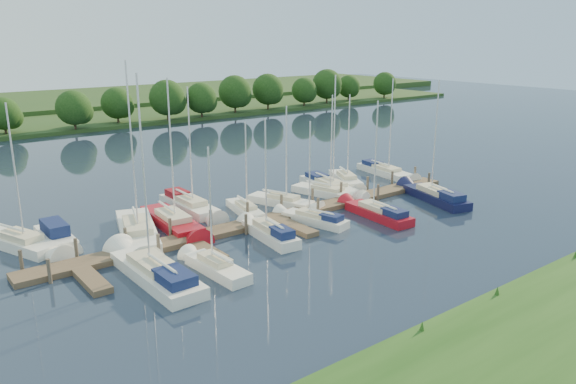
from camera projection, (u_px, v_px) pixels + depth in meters
ground at (340, 249)px, 39.94m from camera, size 260.00×260.00×0.00m
near_bank at (561, 340)px, 27.67m from camera, size 90.00×10.00×0.50m
dock at (279, 220)px, 45.46m from camera, size 40.00×6.00×0.40m
mooring_pilings at (271, 212)px, 46.21m from camera, size 38.24×2.84×2.00m
far_shore at (46, 121)px, 97.09m from camera, size 180.00×30.00×0.60m
distant_hill at (12, 104)px, 116.06m from camera, size 220.00×40.00×1.40m
treeline at (41, 108)px, 83.70m from camera, size 144.81×9.07×8.19m
sailboat_n_0 at (23, 245)px, 39.88m from camera, size 4.43×8.35×10.89m
motorboat at (57, 238)px, 41.10m from camera, size 1.79×6.15×1.96m
sailboat_n_2 at (138, 235)px, 41.99m from camera, size 5.15×10.76×13.55m
sailboat_n_3 at (174, 224)px, 44.39m from camera, size 2.80×9.61×12.15m
sailboat_n_4 at (190, 207)px, 48.51m from camera, size 2.13×8.64×11.13m
sailboat_n_5 at (246, 211)px, 47.70m from camera, size 2.59×6.44×8.21m
sailboat_n_6 at (284, 203)px, 50.03m from camera, size 3.74×7.16×9.23m
sailboat_n_7 at (329, 193)px, 52.93m from camera, size 3.48×7.83×9.85m
sailboat_n_8 at (331, 187)px, 54.95m from camera, size 3.33×9.28×11.54m
sailboat_n_9 at (346, 181)px, 57.38m from camera, size 4.26×7.17×9.47m
sailboat_n_10 at (386, 172)px, 60.86m from camera, size 2.89×8.57×10.69m
sailboat_s_0 at (154, 273)px, 35.12m from camera, size 2.61×10.34×13.13m
sailboat_s_1 at (215, 268)px, 36.01m from camera, size 1.84×6.53×8.58m
sailboat_s_2 at (269, 234)px, 41.93m from camera, size 2.34×7.22×9.44m
sailboat_s_3 at (313, 219)px, 45.37m from camera, size 2.97×6.74×8.62m
sailboat_s_4 at (377, 213)px, 46.86m from camera, size 2.36×7.86×10.06m
sailboat_s_5 at (434, 197)px, 51.55m from camera, size 3.93×8.91×11.35m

